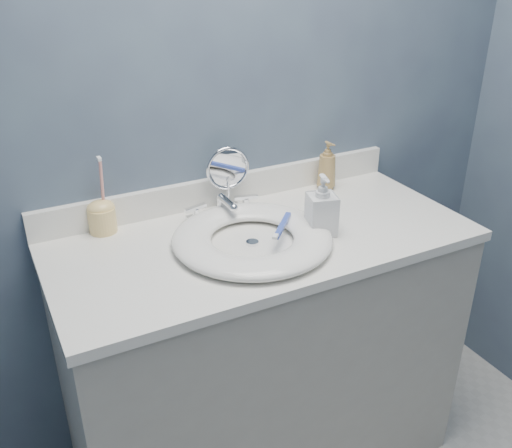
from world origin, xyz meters
TOP-DOWN VIEW (x-y plane):
  - back_wall at (0.00, 1.25)m, footprint 2.20×0.02m
  - vanity_cabinet at (0.00, 0.97)m, footprint 1.20×0.55m
  - countertop at (0.00, 0.97)m, footprint 1.22×0.57m
  - backsplash at (0.00, 1.24)m, footprint 1.22×0.02m
  - basin at (-0.05, 0.94)m, footprint 0.45×0.45m
  - drain at (-0.05, 0.94)m, footprint 0.04×0.04m
  - faucet at (-0.05, 1.14)m, footprint 0.25×0.13m
  - makeup_mirror at (-0.01, 1.19)m, footprint 0.14×0.08m
  - soap_bottle_amber at (0.35, 1.18)m, footprint 0.07×0.07m
  - soap_bottle_clear at (0.16, 0.91)m, footprint 0.10×0.10m
  - toothbrush_holder at (-0.40, 1.21)m, footprint 0.08×0.08m
  - toothbrush_lying at (0.03, 0.93)m, footprint 0.13×0.14m

SIDE VIEW (x-z plane):
  - vanity_cabinet at x=0.00m, z-range 0.00..0.85m
  - countertop at x=0.00m, z-range 0.85..0.88m
  - drain at x=-0.05m, z-range 0.88..0.89m
  - basin at x=-0.05m, z-range 0.88..0.92m
  - faucet at x=-0.05m, z-range 0.87..0.95m
  - toothbrush_lying at x=0.03m, z-range 0.92..0.93m
  - backsplash at x=0.00m, z-range 0.88..0.97m
  - toothbrush_holder at x=-0.40m, z-range 0.82..1.05m
  - soap_bottle_amber at x=0.35m, z-range 0.88..1.05m
  - soap_bottle_clear at x=0.16m, z-range 0.88..1.06m
  - makeup_mirror at x=-0.01m, z-range 0.89..1.10m
  - back_wall at x=0.00m, z-range 0.00..2.40m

